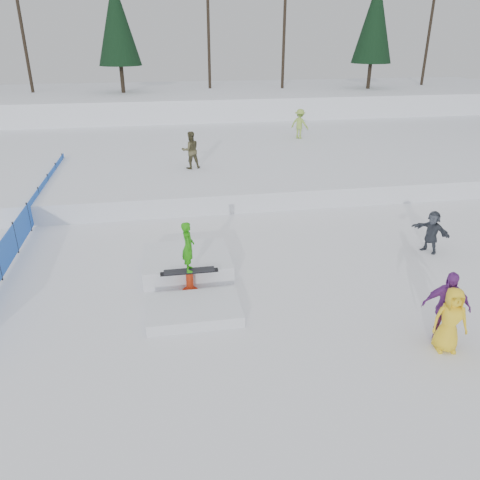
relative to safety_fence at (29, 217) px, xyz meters
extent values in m
plane|color=white|center=(6.50, -6.60, -0.55)|extent=(120.00, 120.00, 0.00)
cube|color=white|center=(6.50, 23.40, 0.65)|extent=(60.00, 14.00, 2.40)
cube|color=white|center=(6.50, 9.40, -0.15)|extent=(50.00, 18.00, 0.80)
cube|color=blue|center=(0.00, 0.00, 0.00)|extent=(0.03, 16.00, 0.95)
cylinder|color=black|center=(0.00, -1.90, 0.00)|extent=(0.05, 0.05, 1.10)
cylinder|color=black|center=(0.00, 0.00, 0.00)|extent=(0.05, 0.05, 1.10)
cylinder|color=black|center=(0.00, 1.90, 0.00)|extent=(0.05, 0.05, 1.10)
cylinder|color=black|center=(0.00, 3.80, 0.00)|extent=(0.05, 0.05, 1.10)
cylinder|color=black|center=(0.00, 5.70, 0.00)|extent=(0.05, 0.05, 1.10)
cylinder|color=black|center=(0.00, 7.60, 0.00)|extent=(0.05, 0.05, 1.10)
cylinder|color=black|center=(-4.50, 23.40, 6.85)|extent=(0.24, 0.24, 10.00)
cylinder|color=black|center=(2.50, 21.90, 2.85)|extent=(0.30, 0.30, 2.00)
cone|color=black|center=(2.50, 21.90, 6.82)|extent=(3.20, 3.20, 5.95)
cylinder|color=black|center=(9.50, 23.90, 6.60)|extent=(0.24, 0.24, 9.50)
cylinder|color=black|center=(15.50, 22.90, 5.85)|extent=(0.24, 0.24, 8.00)
cylinder|color=black|center=(22.50, 21.40, 2.85)|extent=(0.30, 0.30, 2.00)
cone|color=black|center=(22.50, 21.40, 7.00)|extent=(3.20, 3.20, 6.30)
cylinder|color=black|center=(28.50, 23.40, 7.10)|extent=(0.24, 0.24, 10.50)
imported|color=#4B462C|center=(6.31, 4.73, 1.12)|extent=(0.96, 0.81, 1.74)
imported|color=#93BA45|center=(13.34, 10.47, 1.12)|extent=(1.26, 1.23, 1.74)
imported|color=#792F92|center=(11.07, -8.78, 0.36)|extent=(1.16, 0.82, 1.83)
imported|color=yellow|center=(11.00, -9.10, 0.25)|extent=(0.87, 0.67, 1.59)
imported|color=#353B45|center=(13.47, -4.19, 0.16)|extent=(1.03, 1.36, 1.43)
cube|color=white|center=(5.42, -4.16, -0.28)|extent=(2.60, 2.20, 0.54)
cube|color=white|center=(5.42, -6.66, -0.40)|extent=(2.40, 1.60, 0.30)
cylinder|color=red|center=(5.42, -5.46, -0.52)|extent=(0.44, 0.44, 0.06)
cylinder|color=red|center=(5.42, -5.46, -0.25)|extent=(0.20, 0.20, 0.60)
cube|color=black|center=(5.42, -5.46, 0.08)|extent=(1.60, 0.16, 0.06)
cube|color=black|center=(5.42, -5.46, 0.12)|extent=(1.40, 0.28, 0.03)
imported|color=#23960D|center=(5.42, -5.46, 0.85)|extent=(0.34, 0.52, 1.42)
camera|label=1|loc=(4.80, -16.99, 6.15)|focal=35.00mm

